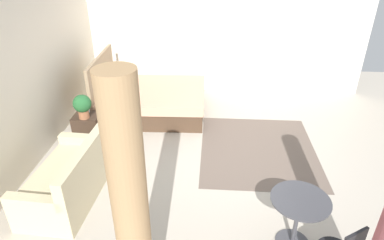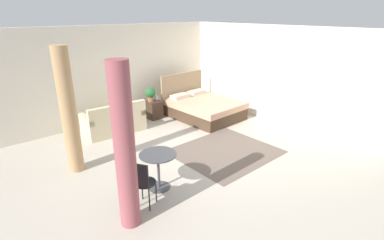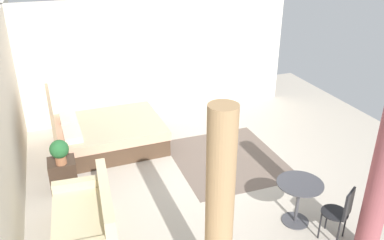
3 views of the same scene
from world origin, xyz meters
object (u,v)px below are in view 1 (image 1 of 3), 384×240
(couch, at_px, (70,179))
(balcony_table, at_px, (298,213))
(vase, at_px, (87,108))
(potted_plant, at_px, (82,105))
(bed, at_px, (150,100))
(nightstand, at_px, (89,128))

(couch, distance_m, balcony_table, 3.09)
(couch, xyz_separation_m, vase, (1.57, 0.26, 0.33))
(vase, distance_m, balcony_table, 3.96)
(potted_plant, height_order, vase, potted_plant)
(bed, height_order, couch, bed)
(nightstand, distance_m, vase, 0.37)
(couch, xyz_separation_m, potted_plant, (1.35, 0.23, 0.51))
(bed, bearing_deg, balcony_table, -144.87)
(couch, distance_m, nightstand, 1.47)
(vase, bearing_deg, couch, -170.62)
(potted_plant, height_order, balcony_table, potted_plant)
(nightstand, relative_size, balcony_table, 0.78)
(potted_plant, bearing_deg, balcony_table, -121.78)
(bed, xyz_separation_m, balcony_table, (-3.32, -2.34, 0.19))
(bed, relative_size, nightstand, 3.98)
(bed, height_order, nightstand, bed)
(potted_plant, bearing_deg, bed, -34.49)
(balcony_table, bearing_deg, bed, 35.13)
(potted_plant, distance_m, balcony_table, 3.83)
(bed, height_order, potted_plant, bed)
(vase, bearing_deg, potted_plant, -172.51)
(bed, height_order, balcony_table, bed)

